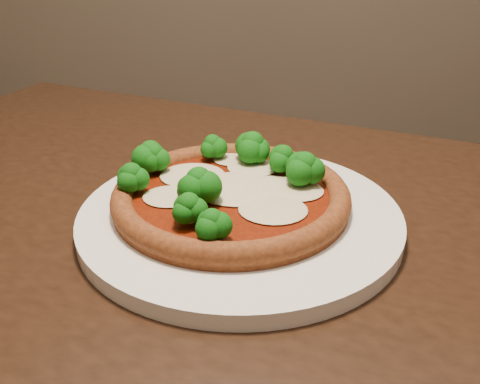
{
  "coord_description": "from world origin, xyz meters",
  "views": [
    {
      "loc": [
        -0.17,
        -0.73,
        1.05
      ],
      "look_at": [
        -0.21,
        -0.21,
        0.79
      ],
      "focal_mm": 40.0,
      "sensor_mm": 36.0,
      "label": 1
    }
  ],
  "objects": [
    {
      "name": "dining_table",
      "position": [
        -0.23,
        -0.23,
        0.65
      ],
      "size": [
        1.41,
        1.15,
        0.75
      ],
      "rotation": [
        0.0,
        0.0,
        -0.35
      ],
      "color": "black",
      "rests_on": "floor"
    },
    {
      "name": "pizza",
      "position": [
        -0.22,
        -0.2,
        0.79
      ],
      "size": [
        0.27,
        0.27,
        0.06
      ],
      "rotation": [
        0.0,
        0.0,
        -0.01
      ],
      "color": "brown",
      "rests_on": "plate"
    },
    {
      "name": "plate",
      "position": [
        -0.21,
        -0.21,
        0.76
      ],
      "size": [
        0.36,
        0.36,
        0.02
      ],
      "primitive_type": "cylinder",
      "color": "silver",
      "rests_on": "dining_table"
    }
  ]
}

